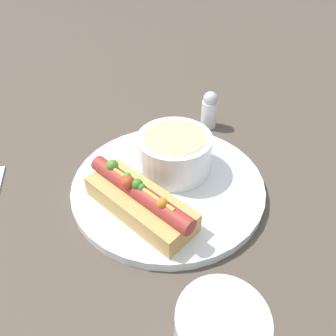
{
  "coord_description": "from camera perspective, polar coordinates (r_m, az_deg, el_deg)",
  "views": [
    {
      "loc": [
        0.25,
        -0.26,
        0.35
      ],
      "look_at": [
        0.0,
        0.0,
        0.04
      ],
      "focal_mm": 35.0,
      "sensor_mm": 36.0,
      "label": 1
    }
  ],
  "objects": [
    {
      "name": "ground_plane",
      "position": [
        0.5,
        0.0,
        -3.56
      ],
      "size": [
        4.0,
        4.0,
        0.0
      ],
      "primitive_type": "plane",
      "color": "#4C4238"
    },
    {
      "name": "dinner_plate",
      "position": [
        0.49,
        0.0,
        -2.96
      ],
      "size": [
        0.29,
        0.29,
        0.01
      ],
      "color": "white",
      "rests_on": "ground_plane"
    },
    {
      "name": "hot_dog",
      "position": [
        0.43,
        -4.97,
        -5.59
      ],
      "size": [
        0.17,
        0.06,
        0.06
      ],
      "rotation": [
        0.0,
        0.0,
        0.02
      ],
      "color": "tan",
      "rests_on": "dinner_plate"
    },
    {
      "name": "soup_bowl",
      "position": [
        0.49,
        1.12,
        2.88
      ],
      "size": [
        0.11,
        0.11,
        0.06
      ],
      "color": "white",
      "rests_on": "dinner_plate"
    },
    {
      "name": "spoon",
      "position": [
        0.54,
        -2.21,
        2.62
      ],
      "size": [
        0.07,
        0.17,
        0.01
      ],
      "rotation": [
        0.0,
        0.0,
        1.88
      ],
      "color": "#B7B7BC",
      "rests_on": "dinner_plate"
    },
    {
      "name": "salt_shaker",
      "position": [
        0.62,
        7.22,
        10.02
      ],
      "size": [
        0.03,
        0.03,
        0.07
      ],
      "color": "silver",
      "rests_on": "ground_plane"
    }
  ]
}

